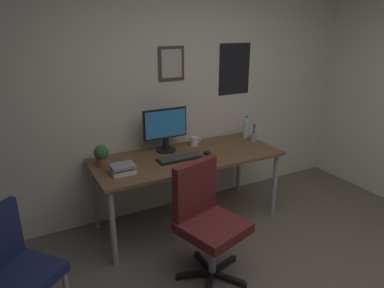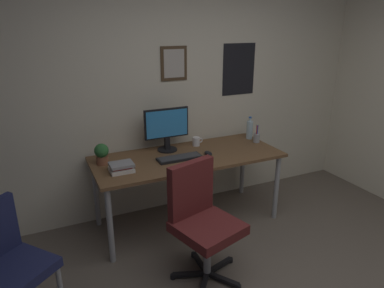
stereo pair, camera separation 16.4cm
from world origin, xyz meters
name	(u,v)px [view 1 (the left image)]	position (x,y,z in m)	size (l,w,h in m)	color
wall_back	(183,89)	(0.00, 2.15, 1.30)	(4.40, 0.10, 2.60)	beige
desk	(187,162)	(-0.18, 1.69, 0.67)	(1.84, 0.77, 0.73)	brown
office_chair	(206,216)	(-0.41, 0.92, 0.53)	(0.58, 0.59, 0.95)	#591E1E
side_chair	(11,266)	(-1.79, 1.01, 0.50)	(0.59, 0.59, 0.88)	#1E234C
monitor	(165,128)	(-0.31, 1.91, 0.97)	(0.46, 0.20, 0.43)	black
keyboard	(180,158)	(-0.29, 1.63, 0.75)	(0.43, 0.15, 0.03)	black
computer_mouse	(208,153)	(0.01, 1.62, 0.75)	(0.06, 0.11, 0.04)	black
water_bottle	(246,129)	(0.66, 1.88, 0.84)	(0.07, 0.07, 0.25)	silver
coffee_mug_near	(194,141)	(0.02, 1.92, 0.78)	(0.12, 0.08, 0.09)	white
potted_plant	(101,155)	(-0.98, 1.82, 0.84)	(0.13, 0.13, 0.20)	brown
pen_cup	(253,136)	(0.66, 1.74, 0.79)	(0.07, 0.07, 0.20)	#9EA0A5
book_stack_left	(123,169)	(-0.87, 1.58, 0.77)	(0.20, 0.17, 0.08)	silver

